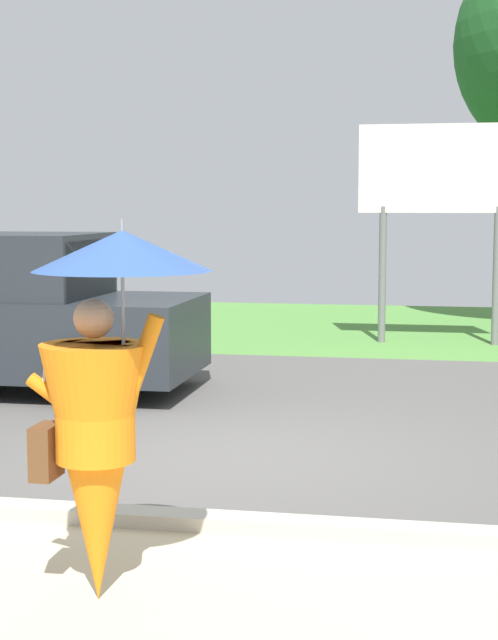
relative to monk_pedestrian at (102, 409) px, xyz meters
name	(u,v)px	position (x,y,z in m)	size (l,w,h in m)	color
ground_plane	(283,399)	(0.04, 6.29, -1.14)	(40.00, 22.00, 0.20)	#565451
monk_pedestrian	(102,409)	(0.00, 0.00, 0.00)	(1.06, 0.97, 2.13)	orange
roadside_billboard	(441,184)	(1.80, 11.16, 1.46)	(2.60, 0.12, 3.50)	slate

